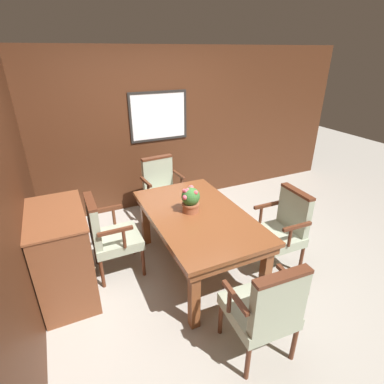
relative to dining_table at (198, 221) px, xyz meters
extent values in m
plane|color=#A39E93|center=(0.05, -0.05, -0.64)|extent=(14.00, 14.00, 0.00)
cube|color=#4C2816|center=(0.05, 1.86, 0.58)|extent=(7.20, 0.06, 2.45)
cube|color=white|center=(0.22, 1.82, 0.81)|extent=(0.85, 0.01, 0.67)
cube|color=#282623|center=(0.22, 1.82, 1.17)|extent=(0.92, 0.02, 0.04)
cube|color=#282623|center=(0.22, 1.82, 0.46)|extent=(0.92, 0.02, 0.04)
cube|color=#282623|center=(-0.22, 1.82, 0.81)|extent=(0.04, 0.02, 0.67)
cube|color=#282623|center=(0.66, 1.82, 0.81)|extent=(0.03, 0.02, 0.67)
cube|color=#4C2816|center=(-1.71, -0.05, 0.58)|extent=(0.06, 7.20, 2.45)
cube|color=brown|center=(-0.40, -0.75, -0.29)|extent=(0.09, 0.09, 0.69)
cube|color=brown|center=(0.40, -0.75, -0.29)|extent=(0.09, 0.09, 0.69)
cube|color=brown|center=(-0.40, 0.75, -0.29)|extent=(0.09, 0.09, 0.69)
cube|color=brown|center=(0.40, 0.75, -0.29)|extent=(0.09, 0.09, 0.69)
cube|color=brown|center=(0.00, 0.00, 0.01)|extent=(0.95, 1.65, 0.09)
cube|color=brown|center=(0.00, 0.00, 0.07)|extent=(1.01, 1.71, 0.04)
cylinder|color=#562B19|center=(-0.62, 0.13, -0.46)|extent=(0.04, 0.04, 0.36)
cylinder|color=#562B19|center=(-0.62, 0.58, -0.46)|extent=(0.04, 0.04, 0.36)
cylinder|color=#562B19|center=(-1.08, 0.13, -0.46)|extent=(0.04, 0.04, 0.36)
cylinder|color=#562B19|center=(-1.08, 0.58, -0.46)|extent=(0.04, 0.04, 0.36)
cube|color=#9EA88E|center=(-0.85, 0.36, -0.22)|extent=(0.52, 0.50, 0.11)
cube|color=#9EA88E|center=(-1.07, 0.36, 0.07)|extent=(0.08, 0.46, 0.47)
cube|color=#562B19|center=(-1.07, 0.36, 0.31)|extent=(0.09, 0.46, 0.03)
cylinder|color=#562B19|center=(-0.81, 0.09, -0.06)|extent=(0.04, 0.04, 0.23)
cube|color=#562B19|center=(-0.89, 0.09, 0.06)|extent=(0.36, 0.04, 0.04)
cylinder|color=#562B19|center=(-0.81, 0.62, -0.06)|extent=(0.04, 0.04, 0.23)
cube|color=#562B19|center=(-0.89, 0.62, 0.06)|extent=(0.36, 0.04, 0.04)
cylinder|color=#562B19|center=(-0.17, 0.92, -0.46)|extent=(0.04, 0.04, 0.36)
cylinder|color=#562B19|center=(0.27, 0.96, -0.46)|extent=(0.04, 0.04, 0.36)
cylinder|color=#562B19|center=(-0.21, 1.38, -0.46)|extent=(0.04, 0.04, 0.36)
cylinder|color=#562B19|center=(0.23, 1.42, -0.46)|extent=(0.04, 0.04, 0.36)
cube|color=#9EA88E|center=(0.03, 1.17, -0.22)|extent=(0.55, 0.56, 0.11)
cube|color=#9EA88E|center=(0.01, 1.39, 0.07)|extent=(0.47, 0.12, 0.47)
cube|color=#562B19|center=(0.01, 1.39, 0.31)|extent=(0.47, 0.13, 0.03)
cylinder|color=#562B19|center=(-0.23, 1.11, -0.06)|extent=(0.04, 0.04, 0.23)
cube|color=#562B19|center=(-0.23, 1.18, 0.06)|extent=(0.07, 0.37, 0.04)
cylinder|color=#562B19|center=(0.29, 1.15, -0.06)|extent=(0.04, 0.04, 0.23)
cube|color=#562B19|center=(0.29, 1.23, 0.06)|extent=(0.07, 0.37, 0.04)
cylinder|color=#562B19|center=(0.60, -0.14, -0.46)|extent=(0.04, 0.04, 0.36)
cylinder|color=#562B19|center=(0.59, -0.58, -0.46)|extent=(0.04, 0.04, 0.36)
cylinder|color=#562B19|center=(1.06, -0.15, -0.46)|extent=(0.04, 0.04, 0.36)
cylinder|color=#562B19|center=(1.05, -0.59, -0.46)|extent=(0.04, 0.04, 0.36)
cube|color=#9EA88E|center=(0.83, -0.36, -0.22)|extent=(0.53, 0.52, 0.11)
cube|color=#9EA88E|center=(1.05, -0.37, 0.07)|extent=(0.09, 0.47, 0.47)
cube|color=#562B19|center=(1.05, -0.37, 0.31)|extent=(0.10, 0.47, 0.03)
cylinder|color=#562B19|center=(0.80, -0.10, -0.06)|extent=(0.04, 0.04, 0.23)
cube|color=#562B19|center=(0.87, -0.10, 0.06)|extent=(0.36, 0.05, 0.04)
cylinder|color=#562B19|center=(0.78, -0.62, -0.06)|extent=(0.04, 0.04, 0.23)
cube|color=#562B19|center=(0.86, -0.63, 0.06)|extent=(0.36, 0.05, 0.04)
cylinder|color=#562B19|center=(0.23, -0.95, -0.46)|extent=(0.04, 0.04, 0.36)
cylinder|color=#562B19|center=(-0.22, -0.93, -0.46)|extent=(0.04, 0.04, 0.36)
cylinder|color=#562B19|center=(0.20, -1.41, -0.46)|extent=(0.04, 0.04, 0.36)
cylinder|color=#562B19|center=(-0.24, -1.39, -0.46)|extent=(0.04, 0.04, 0.36)
cube|color=#9EA88E|center=(-0.01, -1.17, -0.22)|extent=(0.53, 0.54, 0.11)
cube|color=#9EA88E|center=(-0.02, -1.39, 0.07)|extent=(0.47, 0.10, 0.47)
cube|color=#562B19|center=(-0.02, -1.39, 0.31)|extent=(0.47, 0.11, 0.03)
cylinder|color=#562B19|center=(0.26, -1.14, -0.06)|extent=(0.04, 0.04, 0.23)
cube|color=#562B19|center=(0.25, -1.22, 0.06)|extent=(0.05, 0.37, 0.04)
cylinder|color=#562B19|center=(-0.27, -1.12, -0.06)|extent=(0.04, 0.04, 0.23)
cube|color=#562B19|center=(-0.27, -1.19, 0.06)|extent=(0.05, 0.37, 0.04)
cylinder|color=#9E5638|center=(-0.05, 0.08, 0.15)|extent=(0.18, 0.18, 0.10)
cylinder|color=#9E5638|center=(-0.05, 0.08, 0.19)|extent=(0.19, 0.19, 0.02)
sphere|color=#387033|center=(-0.05, 0.08, 0.28)|extent=(0.20, 0.20, 0.20)
sphere|color=#EF6470|center=(-0.09, 0.08, 0.37)|extent=(0.04, 0.04, 0.04)
sphere|color=#EE5460|center=(-0.02, 0.02, 0.35)|extent=(0.05, 0.05, 0.05)
sphere|color=#D94E6B|center=(-0.11, 0.08, 0.36)|extent=(0.05, 0.05, 0.05)
sphere|color=#D66867|center=(-0.03, 0.13, 0.37)|extent=(0.05, 0.05, 0.05)
sphere|color=#D15960|center=(-0.02, 0.12, 0.37)|extent=(0.06, 0.06, 0.06)
sphere|color=#E55F64|center=(-0.11, 0.11, 0.35)|extent=(0.05, 0.05, 0.05)
sphere|color=#D54E64|center=(-0.14, 0.04, 0.31)|extent=(0.05, 0.05, 0.05)
cube|color=brown|center=(-1.42, 0.21, -0.16)|extent=(0.51, 0.90, 0.96)
cube|color=brown|center=(-1.42, 0.21, 0.33)|extent=(0.53, 0.92, 0.02)
sphere|color=#4C422D|center=(-1.16, 0.21, 0.11)|extent=(0.03, 0.03, 0.03)
sphere|color=#4C422D|center=(-1.16, 0.01, -0.26)|extent=(0.03, 0.03, 0.03)
sphere|color=#4C422D|center=(-1.16, 0.41, -0.26)|extent=(0.03, 0.03, 0.03)
camera|label=1|loc=(-1.28, -2.59, 1.74)|focal=28.00mm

